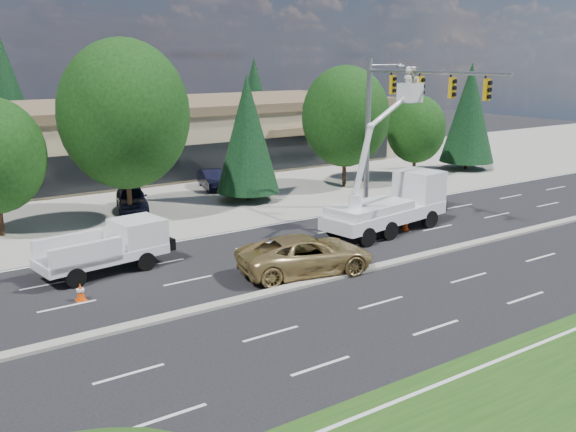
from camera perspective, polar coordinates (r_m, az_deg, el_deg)
ground at (r=27.20m, az=3.70°, el=-5.64°), size 140.00×140.00×0.00m
concrete_apron at (r=44.09m, az=-12.49°, el=1.77°), size 140.00×22.00×0.01m
road_median at (r=27.18m, az=3.70°, el=-5.52°), size 120.00×0.55×0.12m
strip_mall at (r=52.91m, az=-16.76°, el=6.63°), size 50.40×15.40×5.50m
tree_front_d at (r=37.52m, az=-14.35°, el=8.76°), size 7.33×7.33×10.18m
tree_front_e at (r=41.12m, az=-3.63°, el=7.28°), size 4.07×4.07×8.03m
tree_front_f at (r=45.63m, az=5.12°, el=8.81°), size 6.16×6.16×8.55m
tree_front_g at (r=50.48m, az=11.30°, el=7.59°), size 4.54×4.54×6.30m
tree_front_h at (r=54.81m, az=15.81°, el=8.83°), size 4.38×4.38×8.64m
tree_back_b at (r=63.31m, az=-23.88°, el=9.99°), size 5.61×5.61×11.06m
tree_back_c at (r=67.39m, az=-11.91°, el=10.50°), size 4.99×4.99×9.84m
tree_back_d at (r=72.86m, az=-3.02°, el=10.63°), size 4.53×4.53×8.92m
signal_mast at (r=37.64m, az=9.38°, el=9.17°), size 2.76×10.16×9.00m
utility_pickup at (r=28.97m, az=-15.45°, el=-3.08°), size 5.72×2.71×2.11m
bucket_truck at (r=34.65m, az=9.34°, el=1.66°), size 8.04×3.45×8.62m
traffic_cone_a at (r=26.03m, az=-17.97°, el=-6.45°), size 0.40×0.40×0.70m
traffic_cone_b at (r=29.83m, az=-2.09°, el=-3.13°), size 0.40×0.40×0.70m
traffic_cone_c at (r=29.81m, az=-1.24°, el=-3.14°), size 0.40×0.40×0.70m
traffic_cone_d at (r=35.10m, az=10.41°, el=-0.71°), size 0.40×0.40×0.70m
minivan at (r=27.69m, az=1.61°, el=-3.45°), size 6.38×3.90×1.65m
parked_car_west at (r=40.16m, az=-13.73°, el=1.59°), size 2.94×4.70×1.49m
parked_car_east at (r=45.63m, az=-6.73°, el=3.26°), size 2.37×4.28×1.34m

